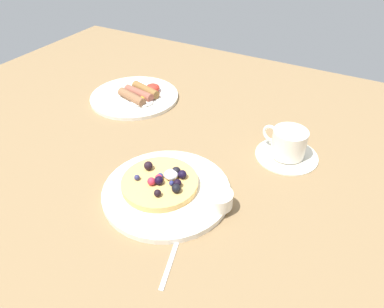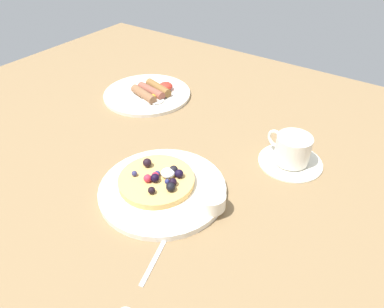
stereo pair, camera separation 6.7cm
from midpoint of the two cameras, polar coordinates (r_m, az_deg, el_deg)
ground_plane at (r=83.73cm, az=-8.03°, el=-2.32°), size 160.15×141.52×3.00cm
pancake_plate at (r=74.34cm, az=-6.68°, el=-6.07°), size 26.55×26.55×1.30cm
pancake_with_berries at (r=74.19cm, az=-7.62°, el=-4.58°), size 15.99×15.99×3.35cm
syrup_ramekin at (r=69.06cm, az=1.46°, el=-7.31°), size 5.73×5.73×3.12cm
breakfast_plate at (r=109.84cm, az=-10.97°, el=8.99°), size 26.18×26.18×1.03cm
fried_breakfast at (r=107.77cm, az=-9.92°, el=9.54°), size 11.65×12.58×2.72cm
coffee_saucer at (r=85.91cm, az=12.83°, el=-0.23°), size 14.64×14.64×0.71cm
coffee_cup at (r=83.84cm, az=13.06°, el=1.81°), size 11.02×7.94×6.40cm
teaspoon at (r=60.04cm, az=-8.84°, el=-21.84°), size 5.72×15.22×0.60cm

